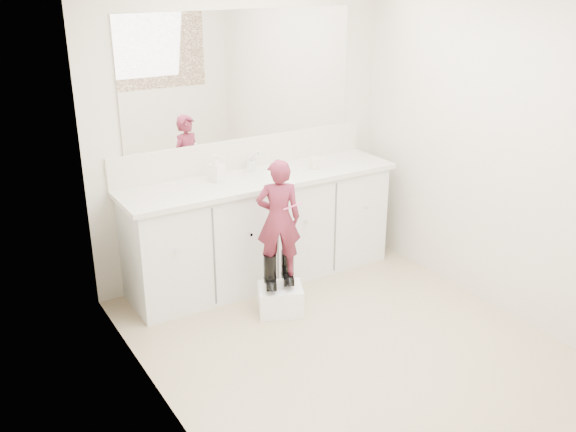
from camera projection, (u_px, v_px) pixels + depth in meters
floor at (348, 345)px, 4.43m from camera, size 3.00×3.00×0.00m
wall_back at (243, 131)px, 5.19m from camera, size 2.60×0.00×2.60m
wall_front at (561, 272)px, 2.80m from camera, size 2.60×0.00×2.60m
wall_left at (155, 221)px, 3.36m from camera, size 0.00×3.00×3.00m
wall_right at (499, 151)px, 4.62m from camera, size 0.00×3.00×3.00m
vanity_cabinet at (261, 230)px, 5.25m from camera, size 2.20×0.55×0.85m
countertop at (261, 179)px, 5.08m from camera, size 2.28×0.58×0.04m
backsplash at (244, 153)px, 5.24m from camera, size 2.28×0.03×0.25m
mirror at (242, 76)px, 5.02m from camera, size 2.00×0.02×1.00m
dot_panel at (576, 173)px, 2.64m from camera, size 2.00×0.01×1.20m
faucet at (251, 165)px, 5.18m from camera, size 0.08×0.08×0.10m
cup at (315, 163)px, 5.25m from camera, size 0.13×0.13×0.10m
soap_bottle at (217, 168)px, 4.92m from camera, size 0.12×0.12×0.21m
step_stool at (280, 299)px, 4.83m from camera, size 0.41×0.38×0.21m
boot_left at (270, 272)px, 4.72m from camera, size 0.17×0.21×0.27m
boot_right at (287, 267)px, 4.79m from camera, size 0.17×0.21×0.27m
toddler at (279, 219)px, 4.61m from camera, size 0.38×0.33×0.89m
toothbrush at (293, 206)px, 4.54m from camera, size 0.13×0.07×0.06m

